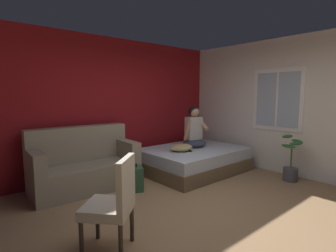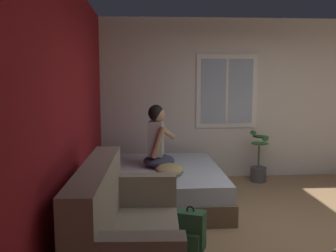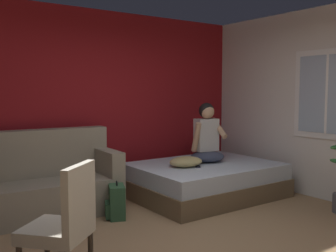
{
  "view_description": "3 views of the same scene",
  "coord_description": "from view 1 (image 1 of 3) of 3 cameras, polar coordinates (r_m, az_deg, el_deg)",
  "views": [
    {
      "loc": [
        -2.51,
        -2.17,
        1.6
      ],
      "look_at": [
        0.63,
        1.48,
        1.01
      ],
      "focal_mm": 28.0,
      "sensor_mm": 36.0,
      "label": 1
    },
    {
      "loc": [
        -3.96,
        1.89,
        1.8
      ],
      "look_at": [
        0.45,
        1.56,
        1.2
      ],
      "focal_mm": 42.0,
      "sensor_mm": 36.0,
      "label": 2
    },
    {
      "loc": [
        -2.32,
        -2.76,
        1.53
      ],
      "look_at": [
        0.55,
        1.3,
        1.09
      ],
      "focal_mm": 42.0,
      "sensor_mm": 36.0,
      "label": 3
    }
  ],
  "objects": [
    {
      "name": "ground_plane",
      "position": [
        3.68,
        8.03,
        -18.82
      ],
      "size": [
        40.0,
        40.0,
        0.0
      ],
      "primitive_type": "plane",
      "color": "#93704C"
    },
    {
      "name": "wall_back_accent",
      "position": [
        5.4,
        -12.97,
        4.16
      ],
      "size": [
        10.22,
        0.16,
        2.7
      ],
      "primitive_type": "cube",
      "color": "maroon",
      "rests_on": "ground"
    },
    {
      "name": "wall_side_with_window",
      "position": [
        5.64,
        26.64,
        3.73
      ],
      "size": [
        0.19,
        6.45,
        2.7
      ],
      "color": "silver",
      "rests_on": "ground"
    },
    {
      "name": "bed",
      "position": [
        5.53,
        5.54,
        -7.32
      ],
      "size": [
        2.06,
        1.56,
        0.48
      ],
      "color": "brown",
      "rests_on": "ground"
    },
    {
      "name": "couch",
      "position": [
        4.7,
        -17.85,
        -8.22
      ],
      "size": [
        1.74,
        0.91,
        1.04
      ],
      "color": "gray",
      "rests_on": "ground"
    },
    {
      "name": "side_chair",
      "position": [
        2.79,
        -11.67,
        -15.69
      ],
      "size": [
        0.65,
        0.65,
        0.98
      ],
      "color": "#382D23",
      "rests_on": "ground"
    },
    {
      "name": "person_seated",
      "position": [
        5.57,
        5.71,
        -0.93
      ],
      "size": [
        0.58,
        0.51,
        0.88
      ],
      "color": "#383D51",
      "rests_on": "bed"
    },
    {
      "name": "backpack",
      "position": [
        4.48,
        -7.0,
        -11.35
      ],
      "size": [
        0.32,
        0.35,
        0.46
      ],
      "color": "#2D5133",
      "rests_on": "ground"
    },
    {
      "name": "throw_pillow",
      "position": [
        5.18,
        2.93,
        -4.7
      ],
      "size": [
        0.52,
        0.41,
        0.14
      ],
      "primitive_type": "ellipsoid",
      "rotation": [
        0.0,
        0.0,
        -0.12
      ],
      "color": "tan",
      "rests_on": "bed"
    },
    {
      "name": "cell_phone",
      "position": [
        5.2,
        4.77,
        -5.42
      ],
      "size": [
        0.14,
        0.16,
        0.01
      ],
      "primitive_type": "cube",
      "rotation": [
        0.0,
        0.0,
        5.68
      ],
      "color": "black",
      "rests_on": "bed"
    },
    {
      "name": "potted_plant",
      "position": [
        5.37,
        25.18,
        -7.67
      ],
      "size": [
        0.39,
        0.37,
        0.85
      ],
      "color": "#4C4C51",
      "rests_on": "ground"
    }
  ]
}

